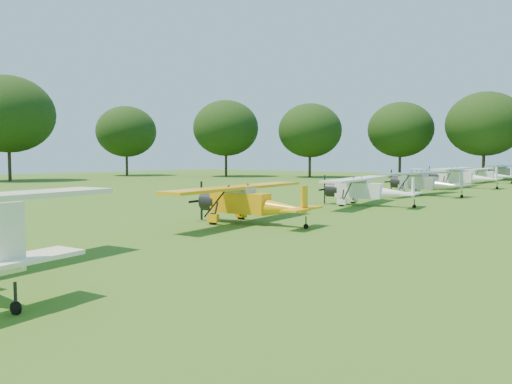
# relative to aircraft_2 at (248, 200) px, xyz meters

# --- Properties ---
(ground) EXTENTS (160.00, 160.00, 0.00)m
(ground) POSITION_rel_aircraft_2_xyz_m (-0.29, 2.92, -1.19)
(ground) COLOR #335415
(ground) RESTS_ON ground
(tree_belt) EXTENTS (137.36, 130.27, 14.52)m
(tree_belt) POSITION_rel_aircraft_2_xyz_m (3.28, 3.09, 6.84)
(tree_belt) COLOR black
(tree_belt) RESTS_ON ground
(aircraft_2) EXTENTS (6.48, 10.33, 2.03)m
(aircraft_2) POSITION_rel_aircraft_2_xyz_m (0.00, 0.00, 0.00)
(aircraft_2) COLOR #FFA50A
(aircraft_2) RESTS_ON ground
(aircraft_3) EXTENTS (6.58, 10.44, 2.05)m
(aircraft_3) POSITION_rel_aircraft_2_xyz_m (0.72, 12.05, 0.01)
(aircraft_3) COLOR white
(aircraft_3) RESTS_ON ground
(aircraft_4) EXTENTS (6.95, 11.00, 2.16)m
(aircraft_4) POSITION_rel_aircraft_2_xyz_m (0.78, 23.56, 0.08)
(aircraft_4) COLOR silver
(aircraft_4) RESTS_ON ground
(aircraft_5) EXTENTS (7.37, 11.70, 2.32)m
(aircraft_5) POSITION_rel_aircraft_2_xyz_m (0.38, 36.80, 0.17)
(aircraft_5) COLOR white
(aircraft_5) RESTS_ON ground
(aircraft_6) EXTENTS (6.34, 10.07, 1.99)m
(aircraft_6) POSITION_rel_aircraft_2_xyz_m (0.04, 49.63, -0.02)
(aircraft_6) COLOR white
(aircraft_6) RESTS_ON ground
(aircraft_7) EXTENTS (7.11, 11.32, 2.23)m
(aircraft_7) POSITION_rel_aircraft_2_xyz_m (0.21, 61.45, 0.12)
(aircraft_7) COLOR silver
(aircraft_7) RESTS_ON ground
(golf_cart) EXTENTS (2.32, 1.87, 1.73)m
(golf_cart) POSITION_rel_aircraft_2_xyz_m (-7.99, 47.98, -0.61)
(golf_cart) COLOR #AD170C
(golf_cart) RESTS_ON ground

